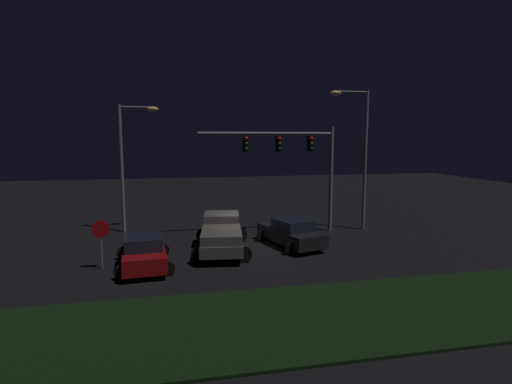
# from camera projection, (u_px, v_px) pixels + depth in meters

# --- Properties ---
(ground_plane) EXTENTS (80.00, 80.00, 0.00)m
(ground_plane) POSITION_uv_depth(u_px,v_px,m) (242.00, 247.00, 21.93)
(ground_plane) COLOR black
(grass_median) EXTENTS (23.79, 5.45, 0.10)m
(grass_median) POSITION_uv_depth(u_px,v_px,m) (292.00, 319.00, 12.99)
(grass_median) COLOR black
(grass_median) RESTS_ON ground_plane
(pickup_truck) EXTENTS (3.33, 5.61, 1.80)m
(pickup_truck) POSITION_uv_depth(u_px,v_px,m) (221.00, 232.00, 20.99)
(pickup_truck) COLOR #514C47
(pickup_truck) RESTS_ON ground_plane
(car_sedan) EXTENTS (2.71, 4.53, 1.51)m
(car_sedan) POSITION_uv_depth(u_px,v_px,m) (144.00, 252.00, 18.30)
(car_sedan) COLOR maroon
(car_sedan) RESTS_ON ground_plane
(car_sedan_far) EXTENTS (3.22, 4.72, 1.51)m
(car_sedan_far) POSITION_uv_depth(u_px,v_px,m) (291.00, 233.00, 21.96)
(car_sedan_far) COLOR black
(car_sedan_far) RESTS_ON ground_plane
(traffic_signal_gantry) EXTENTS (8.32, 0.56, 6.50)m
(traffic_signal_gantry) POSITION_uv_depth(u_px,v_px,m) (294.00, 154.00, 24.56)
(traffic_signal_gantry) COLOR slate
(traffic_signal_gantry) RESTS_ON ground_plane
(street_lamp_left) EXTENTS (2.42, 0.44, 7.84)m
(street_lamp_left) POSITION_uv_depth(u_px,v_px,m) (129.00, 153.00, 24.87)
(street_lamp_left) COLOR slate
(street_lamp_left) RESTS_ON ground_plane
(street_lamp_right) EXTENTS (2.55, 0.44, 8.79)m
(street_lamp_right) POSITION_uv_depth(u_px,v_px,m) (359.00, 144.00, 25.29)
(street_lamp_right) COLOR slate
(street_lamp_right) RESTS_ON ground_plane
(stop_sign) EXTENTS (0.76, 0.08, 2.23)m
(stop_sign) POSITION_uv_depth(u_px,v_px,m) (101.00, 235.00, 17.92)
(stop_sign) COLOR slate
(stop_sign) RESTS_ON ground_plane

